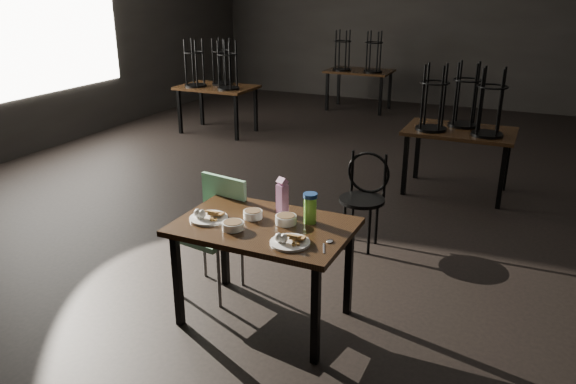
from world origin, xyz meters
The scene contains 14 objects.
main_table centered at (-0.06, -2.24, 0.67)m, with size 1.20×0.80×0.75m.
plate_left centered at (-0.45, -2.32, 0.77)m, with size 0.27×0.27×0.09m.
plate_right centered at (0.23, -2.44, 0.77)m, with size 0.26×0.26×0.08m.
bowl_near centered at (-0.18, -2.17, 0.78)m, with size 0.14×0.14×0.05m.
bowl_far centered at (0.08, -2.16, 0.78)m, with size 0.15×0.15×0.06m.
bowl_big centered at (-0.21, -2.39, 0.78)m, with size 0.15×0.15×0.05m.
juice_carton centered at (-0.03, -2.00, 0.87)m, with size 0.09×0.09×0.27m.
water_bottle centered at (0.22, -2.08, 0.86)m, with size 0.12×0.12×0.21m.
spoon centered at (0.45, -2.32, 0.75)m, with size 0.06×0.21×0.01m.
bentwood_chair centered at (0.21, -0.74, 0.52)m, with size 0.41×0.41×0.87m.
school_chair centered at (-0.60, -1.99, 0.55)m, with size 0.48×0.48×0.91m.
bg_table_left centered at (-3.19, 2.28, 0.78)m, with size 1.20×0.80×1.48m.
bg_table_right centered at (0.76, 1.02, 0.78)m, with size 1.20×0.80×1.48m.
bg_table_far centered at (-1.66, 4.87, 0.75)m, with size 1.20×0.80×1.48m.
Camera 1 is at (1.56, -5.37, 2.31)m, focal length 35.00 mm.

